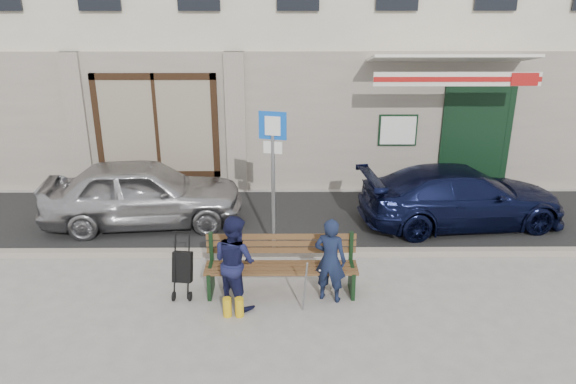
{
  "coord_description": "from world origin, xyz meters",
  "views": [
    {
      "loc": [
        -0.3,
        -7.58,
        4.73
      ],
      "look_at": [
        -0.24,
        1.6,
        1.2
      ],
      "focal_mm": 35.0,
      "sensor_mm": 36.0,
      "label": 1
    }
  ],
  "objects_px": {
    "car_silver": "(143,193)",
    "man": "(330,260)",
    "car_navy": "(462,196)",
    "parking_sign": "(273,161)",
    "stroller": "(183,268)",
    "bench": "(278,267)",
    "woman": "(235,261)"
  },
  "relations": [
    {
      "from": "parking_sign",
      "to": "bench",
      "type": "relative_size",
      "value": 1.09
    },
    {
      "from": "parking_sign",
      "to": "stroller",
      "type": "bearing_deg",
      "value": -118.98
    },
    {
      "from": "woman",
      "to": "stroller",
      "type": "distance_m",
      "value": 0.94
    },
    {
      "from": "car_silver",
      "to": "car_navy",
      "type": "bearing_deg",
      "value": -95.92
    },
    {
      "from": "car_silver",
      "to": "woman",
      "type": "relative_size",
      "value": 2.68
    },
    {
      "from": "car_silver",
      "to": "man",
      "type": "relative_size",
      "value": 2.88
    },
    {
      "from": "man",
      "to": "woman",
      "type": "xyz_separation_m",
      "value": [
        -1.45,
        -0.12,
        0.05
      ]
    },
    {
      "from": "car_navy",
      "to": "car_silver",
      "type": "bearing_deg",
      "value": 82.4
    },
    {
      "from": "man",
      "to": "stroller",
      "type": "distance_m",
      "value": 2.32
    },
    {
      "from": "car_silver",
      "to": "man",
      "type": "distance_m",
      "value": 4.59
    },
    {
      "from": "parking_sign",
      "to": "woman",
      "type": "height_order",
      "value": "parking_sign"
    },
    {
      "from": "car_navy",
      "to": "parking_sign",
      "type": "height_order",
      "value": "parking_sign"
    },
    {
      "from": "bench",
      "to": "man",
      "type": "relative_size",
      "value": 1.75
    },
    {
      "from": "man",
      "to": "stroller",
      "type": "bearing_deg",
      "value": 15.2
    },
    {
      "from": "car_silver",
      "to": "man",
      "type": "xyz_separation_m",
      "value": [
        3.54,
        -2.92,
        0.01
      ]
    },
    {
      "from": "parking_sign",
      "to": "stroller",
      "type": "distance_m",
      "value": 2.42
    },
    {
      "from": "bench",
      "to": "man",
      "type": "height_order",
      "value": "man"
    },
    {
      "from": "stroller",
      "to": "man",
      "type": "bearing_deg",
      "value": 2.68
    },
    {
      "from": "parking_sign",
      "to": "bench",
      "type": "xyz_separation_m",
      "value": [
        0.1,
        -1.46,
        -1.29
      ]
    },
    {
      "from": "woman",
      "to": "stroller",
      "type": "height_order",
      "value": "woman"
    },
    {
      "from": "bench",
      "to": "parking_sign",
      "type": "bearing_deg",
      "value": 93.89
    },
    {
      "from": "car_navy",
      "to": "man",
      "type": "relative_size",
      "value": 3.0
    },
    {
      "from": "man",
      "to": "woman",
      "type": "relative_size",
      "value": 0.93
    },
    {
      "from": "bench",
      "to": "man",
      "type": "distance_m",
      "value": 0.85
    },
    {
      "from": "bench",
      "to": "stroller",
      "type": "xyz_separation_m",
      "value": [
        -1.5,
        -0.04,
        0.0
      ]
    },
    {
      "from": "parking_sign",
      "to": "bench",
      "type": "height_order",
      "value": "parking_sign"
    },
    {
      "from": "car_silver",
      "to": "stroller",
      "type": "bearing_deg",
      "value": -161.18
    },
    {
      "from": "parking_sign",
      "to": "stroller",
      "type": "xyz_separation_m",
      "value": [
        -1.4,
        -1.5,
        -1.29
      ]
    },
    {
      "from": "car_silver",
      "to": "car_navy",
      "type": "height_order",
      "value": "car_silver"
    },
    {
      "from": "parking_sign",
      "to": "woman",
      "type": "bearing_deg",
      "value": -93.06
    },
    {
      "from": "car_navy",
      "to": "bench",
      "type": "height_order",
      "value": "car_navy"
    },
    {
      "from": "stroller",
      "to": "parking_sign",
      "type": "bearing_deg",
      "value": 53.72
    }
  ]
}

